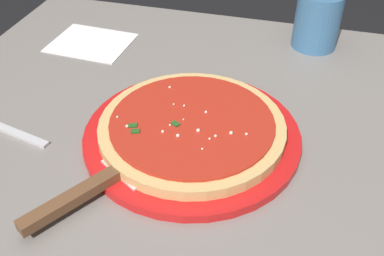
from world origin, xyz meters
TOP-DOWN VIEW (x-y plane):
  - restaurant_table at (0.00, 0.00)m, footprint 0.85×0.77m
  - serving_plate at (-0.02, 0.02)m, footprint 0.30×0.30m
  - pizza at (-0.02, 0.02)m, footprint 0.26×0.26m
  - pizza_server at (0.06, 0.15)m, footprint 0.15×0.21m
  - cup_tall_drink at (-0.17, -0.30)m, footprint 0.08×0.08m
  - napkin_folded_right at (0.24, -0.20)m, footprint 0.15×0.13m

SIDE VIEW (x-z plane):
  - restaurant_table at x=0.00m, z-range 0.21..0.97m
  - napkin_folded_right at x=0.24m, z-range 0.75..0.76m
  - serving_plate at x=-0.02m, z-range 0.75..0.77m
  - pizza_server at x=0.06m, z-range 0.77..0.78m
  - pizza at x=-0.02m, z-range 0.76..0.79m
  - cup_tall_drink at x=-0.17m, z-range 0.75..0.86m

